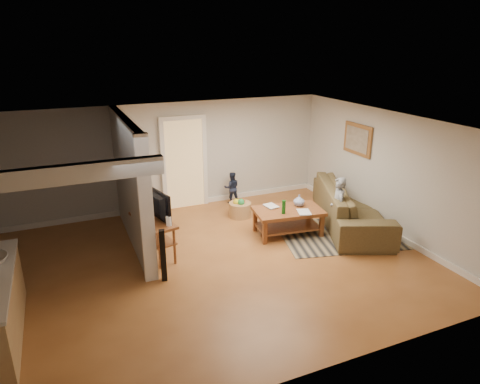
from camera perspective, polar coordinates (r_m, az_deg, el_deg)
name	(u,v)px	position (r m, az deg, el deg)	size (l,w,h in m)	color
ground	(216,263)	(7.86, -3.16, -9.43)	(7.50, 7.50, 0.00)	brown
room_shell	(147,188)	(7.40, -12.30, 0.59)	(7.54, 6.02, 2.52)	#B5B3AE
area_rug	(339,235)	(9.13, 13.04, -5.56)	(2.37, 1.73, 0.01)	black
sofa	(349,224)	(9.72, 14.39, -4.11)	(2.95, 1.16, 0.86)	#483A24
coffee_table	(289,215)	(8.86, 6.53, -3.01)	(1.48, 0.99, 0.82)	#602916
tv_console	(154,222)	(7.98, -11.42, -3.99)	(0.71, 1.24, 1.01)	#602916
speaker_left	(163,256)	(7.23, -10.21, -8.34)	(0.09, 0.09, 0.92)	black
speaker_right	(132,196)	(9.83, -14.19, -0.55)	(0.10, 0.10, 1.04)	black
toy_basket	(240,209)	(9.73, 0.00, -2.25)	(0.51, 0.51, 0.45)	#A87C48
child	(335,237)	(9.04, 12.57, -5.84)	(0.46, 0.30, 1.27)	gray
toddler	(232,203)	(10.60, -1.09, -1.45)	(0.38, 0.30, 0.79)	#1B2239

